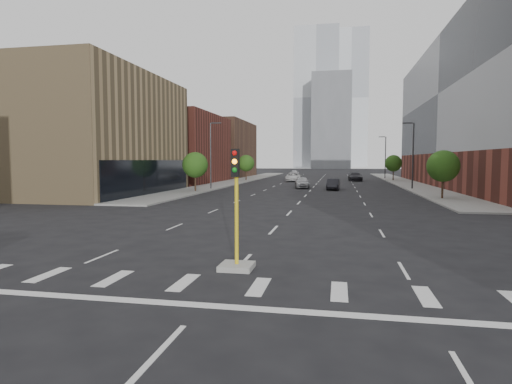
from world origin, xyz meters
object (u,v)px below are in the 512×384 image
(car_near_left, at_px, (302,182))
(car_distant, at_px, (295,173))
(car_mid_right, at_px, (333,184))
(car_deep_right, at_px, (355,177))
(car_far_left, at_px, (293,177))
(median_traffic_signal, at_px, (236,243))

(car_near_left, relative_size, car_distant, 1.07)
(car_mid_right, bearing_deg, car_near_left, 150.95)
(car_mid_right, bearing_deg, car_deep_right, 83.40)
(car_far_left, height_order, car_deep_right, car_deep_right)
(car_far_left, height_order, car_distant, car_far_left)
(car_deep_right, relative_size, car_distant, 1.27)
(median_traffic_signal, height_order, car_near_left, median_traffic_signal)
(car_near_left, bearing_deg, car_distant, 89.74)
(median_traffic_signal, bearing_deg, car_distant, 94.46)
(car_mid_right, distance_m, car_distant, 48.83)
(car_deep_right, bearing_deg, car_far_left, -164.45)
(median_traffic_signal, xyz_separation_m, car_mid_right, (2.92, 43.53, -0.22))
(median_traffic_signal, relative_size, car_distant, 0.96)
(median_traffic_signal, xyz_separation_m, car_far_left, (-4.82, 65.45, -0.16))
(car_near_left, distance_m, car_deep_right, 24.68)
(median_traffic_signal, distance_m, car_mid_right, 43.63)
(car_mid_right, bearing_deg, car_distant, 103.78)
(median_traffic_signal, xyz_separation_m, car_distant, (-7.12, 91.32, -0.20))
(car_mid_right, distance_m, car_far_left, 23.25)
(car_near_left, relative_size, car_mid_right, 1.06)
(median_traffic_signal, relative_size, car_deep_right, 0.76)
(car_mid_right, xyz_separation_m, car_distant, (-10.05, 47.79, 0.02))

